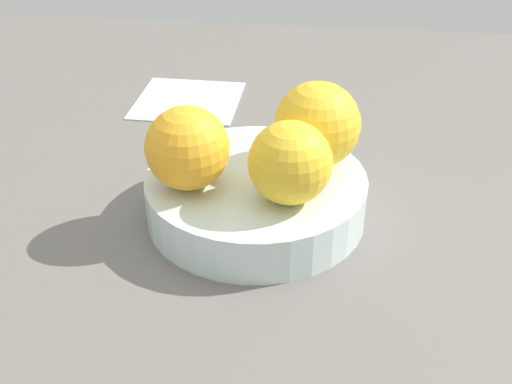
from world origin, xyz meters
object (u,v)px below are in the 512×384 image
Objects in this scene: orange_in_bowl_0 at (187,148)px; orange_in_bowl_2 at (317,125)px; fruit_bowl at (256,197)px; orange_in_bowl_1 at (290,163)px; folded_napkin at (188,100)px.

orange_in_bowl_0 is 0.93× the size of orange_in_bowl_2.
orange_in_bowl_1 is (3.23, 3.17, 5.61)cm from fruit_bowl.
orange_in_bowl_0 reaches higher than orange_in_bowl_1.
fruit_bowl is 7.20cm from orange_in_bowl_1.
fruit_bowl is 1.56× the size of folded_napkin.
folded_napkin is (-20.71, -16.50, -7.78)cm from orange_in_bowl_2.
orange_in_bowl_1 is (1.19, 8.70, -0.12)cm from orange_in_bowl_0.
orange_in_bowl_2 reaches higher than fruit_bowl.
orange_in_bowl_2 is at bearing 38.54° from folded_napkin.
orange_in_bowl_2 reaches higher than folded_napkin.
orange_in_bowl_2 reaches higher than orange_in_bowl_0.
orange_in_bowl_0 reaches higher than fruit_bowl.
orange_in_bowl_1 is 0.90× the size of orange_in_bowl_2.
folded_napkin is (-23.78, -11.43, -1.78)cm from fruit_bowl.
fruit_bowl is at bearing -135.54° from orange_in_bowl_1.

